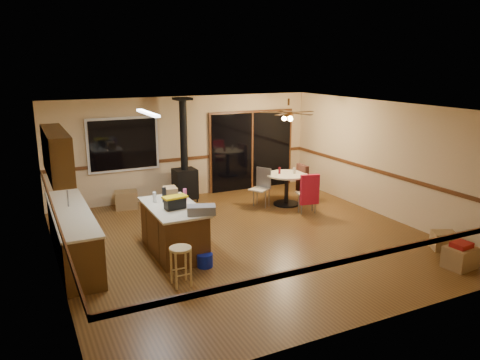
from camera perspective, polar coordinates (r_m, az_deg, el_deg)
floor at (r=9.39m, az=0.81°, el=-7.23°), size 7.00×7.00×0.00m
ceiling at (r=8.78m, az=0.87°, el=8.78°), size 7.00×7.00×0.00m
wall_back at (r=12.16m, az=-6.66°, el=4.00°), size 7.00×0.00×7.00m
wall_front at (r=6.21m, az=15.68°, el=-6.36°), size 7.00×0.00×7.00m
wall_left at (r=8.09m, az=-21.87°, el=-2.10°), size 0.00×7.00×7.00m
wall_right at (r=10.99m, az=17.35°, el=2.37°), size 0.00×7.00×7.00m
chair_rail at (r=9.07m, az=0.83°, el=-1.33°), size 7.00×7.00×0.08m
window at (r=11.65m, az=-14.05°, el=4.23°), size 1.72×0.10×1.32m
sliding_door at (r=12.90m, az=1.44°, el=3.55°), size 2.52×0.10×2.10m
lower_cabinets at (r=8.85m, az=-19.69°, el=-6.47°), size 0.60×3.00×0.86m
countertop at (r=8.71m, az=-19.93°, el=-3.70°), size 0.64×3.04×0.04m
upper_cabinets at (r=8.65m, az=-21.47°, el=3.04°), size 0.35×2.00×0.80m
kitchen_island at (r=8.70m, az=-8.08°, el=-5.96°), size 0.88×1.68×0.90m
wood_stove at (r=11.79m, az=-6.76°, el=0.85°), size 0.55×0.50×2.52m
ceiling_fan at (r=11.21m, az=5.92°, el=7.88°), size 0.24×0.24×0.55m
fluorescent_strip at (r=8.42m, az=-11.18°, el=8.01°), size 0.10×1.20×0.04m
toolbox_grey at (r=8.03m, az=-4.74°, el=-3.64°), size 0.54×0.42×0.15m
toolbox_black at (r=8.36m, az=-7.92°, el=-2.83°), size 0.38×0.23×0.20m
toolbox_yellow_lid at (r=8.33m, az=-7.95°, el=-2.07°), size 0.45×0.28×0.03m
box_on_island at (r=9.02m, az=-8.51°, el=-1.53°), size 0.27×0.35×0.21m
bottle_dark at (r=8.78m, az=-9.22°, el=-1.79°), size 0.09×0.09×0.28m
bottle_pink at (r=8.84m, az=-6.73°, el=-1.77°), size 0.08×0.08×0.22m
bottle_white at (r=8.80m, az=-10.38°, el=-2.07°), size 0.07×0.07×0.20m
bar_stool at (r=7.51m, az=-7.22°, el=-10.40°), size 0.39×0.39×0.63m
blue_bucket at (r=8.18m, az=-4.30°, el=-9.72°), size 0.29×0.29×0.23m
dining_table at (r=11.52m, az=5.71°, el=-0.44°), size 1.01×1.01×0.78m
glass_red at (r=11.45m, az=4.84°, el=1.16°), size 0.07×0.07×0.16m
glass_cream at (r=11.49m, az=6.64°, el=1.12°), size 0.07×0.07×0.14m
chair_left at (r=11.33m, az=2.68°, el=-0.34°), size 0.55×0.55×0.51m
chair_near at (r=10.82m, az=8.44°, el=-1.14°), size 0.50×0.53×0.70m
chair_right at (r=11.82m, az=7.70°, el=0.19°), size 0.47×0.44×0.70m
box_under_window at (r=11.58m, az=-13.70°, el=-2.36°), size 0.59×0.51×0.42m
box_corner_a at (r=8.92m, az=25.24°, el=-8.53°), size 0.53×0.46×0.37m
box_corner_b at (r=9.64m, az=23.60°, el=-6.81°), size 0.53×0.51×0.34m
box_small_red at (r=8.84m, az=25.39°, el=-7.16°), size 0.34×0.30×0.09m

